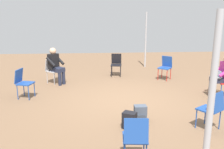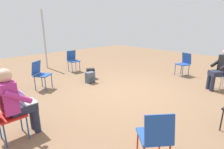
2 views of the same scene
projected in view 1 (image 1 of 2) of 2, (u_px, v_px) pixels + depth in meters
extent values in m
plane|color=brown|center=(124.00, 100.00, 7.01)|extent=(16.41, 16.41, 0.00)
cube|color=#B7B7BC|center=(54.00, 71.00, 8.57)|extent=(0.56, 0.56, 0.03)
cylinder|color=#B7B7BC|center=(61.00, 77.00, 8.67)|extent=(0.02, 0.02, 0.42)
cylinder|color=#B7B7BC|center=(54.00, 79.00, 8.40)|extent=(0.02, 0.02, 0.42)
cylinder|color=#B7B7BC|center=(55.00, 76.00, 8.86)|extent=(0.02, 0.02, 0.42)
cylinder|color=#B7B7BC|center=(47.00, 78.00, 8.59)|extent=(0.02, 0.02, 0.42)
cube|color=#B7B7BC|center=(50.00, 64.00, 8.62)|extent=(0.36, 0.31, 0.40)
cube|color=red|center=(224.00, 82.00, 7.22)|extent=(0.40, 0.40, 0.03)
cylinder|color=#1E4799|center=(221.00, 92.00, 7.10)|extent=(0.02, 0.02, 0.42)
cylinder|color=#1E4799|center=(215.00, 88.00, 7.43)|extent=(0.02, 0.02, 0.42)
cube|color=black|center=(116.00, 65.00, 9.51)|extent=(0.45, 0.45, 0.03)
cylinder|color=black|center=(120.00, 72.00, 9.39)|extent=(0.02, 0.02, 0.42)
cylinder|color=black|center=(111.00, 72.00, 9.41)|extent=(0.02, 0.02, 0.42)
cylinder|color=black|center=(121.00, 70.00, 9.72)|extent=(0.02, 0.02, 0.42)
cylinder|color=black|center=(112.00, 70.00, 9.74)|extent=(0.02, 0.02, 0.42)
cube|color=black|center=(116.00, 59.00, 9.64)|extent=(0.14, 0.39, 0.40)
cube|color=#1E4799|center=(25.00, 83.00, 7.10)|extent=(0.49, 0.49, 0.03)
cylinder|color=#1E4799|center=(34.00, 90.00, 7.28)|extent=(0.02, 0.02, 0.42)
cylinder|color=#1E4799|center=(29.00, 93.00, 6.96)|extent=(0.02, 0.02, 0.42)
cylinder|color=#1E4799|center=(24.00, 89.00, 7.35)|extent=(0.02, 0.02, 0.42)
cylinder|color=#1E4799|center=(17.00, 92.00, 7.02)|extent=(0.02, 0.02, 0.42)
cube|color=#1E4799|center=(19.00, 76.00, 7.08)|extent=(0.39, 0.19, 0.40)
cube|color=#1E4799|center=(209.00, 109.00, 5.22)|extent=(0.55, 0.55, 0.03)
cylinder|color=#1E4799|center=(196.00, 119.00, 5.31)|extent=(0.02, 0.02, 0.42)
cylinder|color=#1E4799|center=(205.00, 115.00, 5.51)|extent=(0.02, 0.02, 0.42)
cylinder|color=#1E4799|center=(211.00, 124.00, 5.05)|extent=(0.02, 0.02, 0.42)
cylinder|color=#1E4799|center=(220.00, 120.00, 5.25)|extent=(0.02, 0.02, 0.42)
cube|color=#1E4799|center=(218.00, 102.00, 5.02)|extent=(0.29, 0.37, 0.40)
cube|color=#1E4799|center=(135.00, 138.00, 4.06)|extent=(0.43, 0.43, 0.03)
cylinder|color=#1E4799|center=(124.00, 145.00, 4.28)|extent=(0.02, 0.02, 0.42)
cylinder|color=#1E4799|center=(144.00, 145.00, 4.28)|extent=(0.02, 0.02, 0.42)
cube|color=#1E4799|center=(136.00, 131.00, 3.82)|extent=(0.13, 0.39, 0.40)
cube|color=#1E4799|center=(165.00, 68.00, 9.02)|extent=(0.56, 0.56, 0.03)
cylinder|color=red|center=(167.00, 76.00, 8.84)|extent=(0.02, 0.02, 0.42)
cylinder|color=red|center=(158.00, 74.00, 9.03)|extent=(0.02, 0.02, 0.42)
cylinder|color=red|center=(171.00, 74.00, 9.11)|extent=(0.02, 0.02, 0.42)
cylinder|color=red|center=(162.00, 72.00, 9.30)|extent=(0.02, 0.02, 0.42)
cube|color=#1E4799|center=(167.00, 61.00, 9.12)|extent=(0.31, 0.35, 0.40)
cylinder|color=#23283D|center=(213.00, 90.00, 7.16)|extent=(0.11, 0.11, 0.45)
cylinder|color=#23283D|center=(210.00, 88.00, 7.33)|extent=(0.11, 0.11, 0.45)
cube|color=#23283D|center=(218.00, 80.00, 7.19)|extent=(0.30, 0.42, 0.14)
cylinder|color=#B22D84|center=(219.00, 69.00, 7.32)|extent=(0.09, 0.40, 0.31)
cube|color=#9EA0A5|center=(215.00, 77.00, 7.16)|extent=(0.30, 0.22, 0.02)
cube|color=#B2D1F2|center=(219.00, 74.00, 7.14)|extent=(0.30, 0.05, 0.20)
cylinder|color=#23283D|center=(64.00, 78.00, 8.50)|extent=(0.11, 0.11, 0.45)
cylinder|color=#23283D|center=(60.00, 79.00, 8.36)|extent=(0.11, 0.11, 0.45)
cube|color=#23283D|center=(58.00, 70.00, 8.45)|extent=(0.50, 0.52, 0.14)
cube|color=black|center=(53.00, 61.00, 8.49)|extent=(0.40, 0.38, 0.52)
sphere|color=#DBAD89|center=(53.00, 51.00, 8.40)|extent=(0.22, 0.22, 0.22)
cylinder|color=black|center=(60.00, 60.00, 8.59)|extent=(0.32, 0.37, 0.31)
cylinder|color=black|center=(51.00, 62.00, 8.27)|extent=(0.32, 0.37, 0.31)
cube|color=black|center=(129.00, 120.00, 5.31)|extent=(0.31, 0.34, 0.36)
cube|color=black|center=(129.00, 124.00, 5.33)|extent=(0.31, 0.29, 0.16)
cube|color=#475160|center=(140.00, 113.00, 5.68)|extent=(0.20, 0.28, 0.36)
cube|color=#39414D|center=(140.00, 116.00, 5.70)|extent=(0.25, 0.20, 0.16)
cylinder|color=#B2B2B7|center=(208.00, 131.00, 2.58)|extent=(0.07, 0.07, 2.46)
cylinder|color=#B2B2B7|center=(146.00, 40.00, 10.92)|extent=(0.07, 0.07, 2.40)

